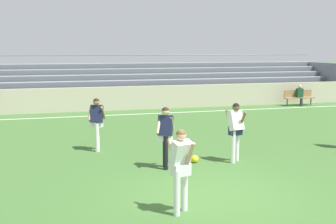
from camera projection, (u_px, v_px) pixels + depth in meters
The scene contains 11 objects.
ground_plane at pixel (212, 193), 9.13m from camera, with size 160.00×160.00×0.00m, color #3D662D.
field_line_sideline at pixel (129, 114), 20.18m from camera, with size 44.00×0.12×0.01m, color white.
sideline_wall at pixel (124, 98), 21.60m from camera, with size 48.00×0.16×1.27m, color beige.
bleacher_stand at pixel (172, 81), 25.57m from camera, with size 22.75×4.83×2.88m.
bench_far_left at pixel (299, 96), 23.39m from camera, with size 1.80×0.40×0.90m.
spectator_seated at pixel (300, 94), 23.25m from camera, with size 0.36×0.42×1.21m.
player_dark_pressing_high at pixel (165, 132), 10.91m from camera, with size 0.62×0.47×1.70m.
player_white_dropping_back at pixel (236, 127), 11.53m from camera, with size 0.46×0.54×1.73m.
player_dark_wide_left at pixel (97, 119), 12.86m from camera, with size 0.61×0.49×1.70m.
player_white_deep_cover at pixel (181, 164), 7.88m from camera, with size 0.47×0.57×1.71m.
soccer_ball at pixel (195, 159), 11.58m from camera, with size 0.22×0.22×0.22m, color yellow.
Camera 1 is at (-3.19, -8.19, 3.24)m, focal length 42.95 mm.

